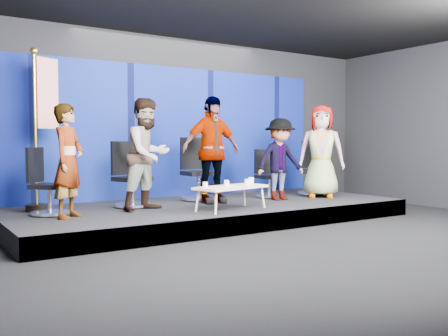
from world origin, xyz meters
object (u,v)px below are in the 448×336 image
(panelist_c, at_px, (211,150))
(mug_a, at_px, (205,185))
(panelist_e, at_px, (321,151))
(chair_b, at_px, (130,185))
(chair_c, at_px, (197,180))
(mug_c, at_px, (226,183))
(mug_d, at_px, (247,182))
(chair_a, at_px, (46,193))
(panelist_b, at_px, (148,154))
(coffee_table, at_px, (231,188))
(chair_e, at_px, (313,177))
(mug_b, at_px, (227,184))
(chair_d, at_px, (268,182))
(flag_stand, at_px, (43,125))
(mug_e, at_px, (251,181))
(panelist_d, at_px, (280,159))
(panelist_a, at_px, (68,161))

(panelist_c, xyz_separation_m, mug_a, (-0.73, -1.00, -0.53))
(panelist_c, xyz_separation_m, panelist_e, (2.29, -0.43, -0.05))
(chair_b, relative_size, chair_c, 0.94)
(chair_c, relative_size, mug_c, 12.93)
(chair_c, relative_size, mug_d, 11.74)
(chair_a, relative_size, chair_b, 0.92)
(chair_a, relative_size, chair_c, 0.86)
(panelist_b, xyz_separation_m, mug_d, (1.43, -0.75, -0.46))
(coffee_table, relative_size, mug_c, 14.67)
(chair_e, distance_m, mug_a, 3.40)
(mug_b, bearing_deg, mug_c, 57.69)
(panelist_c, xyz_separation_m, chair_d, (1.42, 0.16, -0.65))
(coffee_table, xyz_separation_m, flag_stand, (-2.55, 1.60, 1.01))
(panelist_c, height_order, coffee_table, panelist_c)
(flag_stand, bearing_deg, chair_d, -32.35)
(coffee_table, bearing_deg, chair_c, 81.45)
(mug_e, height_order, flag_stand, flag_stand)
(chair_d, bearing_deg, chair_c, 170.90)
(panelist_d, xyz_separation_m, mug_a, (-2.06, -0.67, -0.34))
(panelist_d, distance_m, mug_d, 1.44)
(chair_d, xyz_separation_m, mug_a, (-2.15, -1.17, 0.12))
(panelist_c, distance_m, chair_d, 1.57)
(chair_a, distance_m, mug_e, 3.29)
(mug_d, height_order, mug_e, mug_e)
(chair_b, xyz_separation_m, panelist_e, (3.75, -0.69, 0.55))
(panelist_a, distance_m, flag_stand, 1.17)
(chair_c, distance_m, flag_stand, 2.95)
(chair_c, distance_m, mug_a, 1.69)
(panelist_a, relative_size, chair_d, 1.73)
(panelist_a, height_order, mug_a, panelist_a)
(panelist_a, height_order, chair_d, panelist_a)
(mug_c, height_order, mug_d, mug_d)
(chair_e, bearing_deg, panelist_e, -72.32)
(panelist_d, xyz_separation_m, mug_d, (-1.24, -0.66, -0.33))
(chair_b, distance_m, mug_a, 1.46)
(mug_e, xyz_separation_m, flag_stand, (-3.08, 1.43, 0.93))
(chair_d, relative_size, mug_a, 10.43)
(flag_stand, bearing_deg, mug_c, -56.86)
(chair_c, bearing_deg, mug_b, -100.74)
(panelist_b, distance_m, panelist_c, 1.37)
(chair_d, distance_m, mug_e, 1.47)
(panelist_e, distance_m, mug_d, 2.33)
(panelist_a, xyz_separation_m, panelist_b, (1.31, 0.15, 0.08))
(chair_a, relative_size, panelist_a, 0.62)
(panelist_b, xyz_separation_m, panelist_d, (2.68, -0.09, -0.13))
(chair_b, xyz_separation_m, chair_e, (3.96, -0.23, 0.00))
(panelist_d, height_order, flag_stand, flag_stand)
(flag_stand, bearing_deg, chair_c, -28.44)
(panelist_c, bearing_deg, panelist_e, -7.64)
(coffee_table, distance_m, flag_stand, 3.18)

